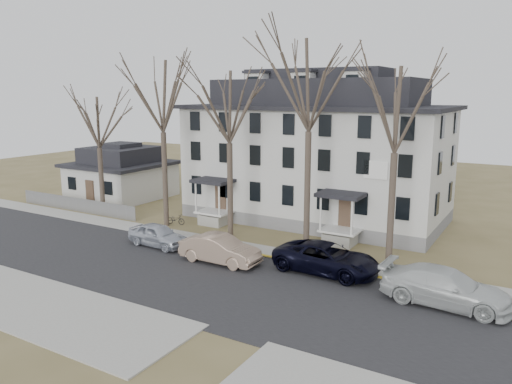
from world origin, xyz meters
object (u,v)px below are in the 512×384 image
Objects in this scene: car_tan at (220,250)px; car_navy at (327,259)px; tree_mid_right at (397,104)px; small_house at (122,175)px; boarding_house at (316,153)px; tree_mid_left at (229,102)px; tree_bungalow at (98,119)px; bicycle_left at (176,220)px; car_silver at (158,236)px; car_white at (445,288)px; tree_far_left at (162,91)px; tree_center at (310,78)px.

car_tan is 6.49m from car_navy.
tree_mid_right is at bearing -60.42° from car_tan.
small_house reaches higher than car_tan.
boarding_house is 1.63× the size of tree_mid_left.
tree_bungalow is 10.76m from bicycle_left.
small_house is 22.68m from car_tan.
bicycle_left is (-2.63, 5.01, -0.36)m from car_silver.
car_white is (32.58, -10.80, -1.35)m from small_house.
tree_mid_right is at bearing -12.27° from small_house.
tree_bungalow reaches higher than car_white.
small_house is 12.93m from bicycle_left.
tree_mid_right is 2.84× the size of car_silver.
tree_mid_left is 1.00× the size of tree_mid_right.
tree_far_left is at bearing 59.07° from car_tan.
bicycle_left is at bearing 78.71° from car_white.
tree_mid_left is 18.43m from car_white.
tree_center is 5.70m from tree_mid_right.
tree_far_left is at bearing 80.36° from car_white.
tree_mid_right is (8.50, -8.15, 4.22)m from boarding_house.
car_white is (21.58, -4.61, -9.45)m from tree_far_left.
tree_far_left is 2.22× the size of car_white.
small_house reaches higher than bicycle_left.
tree_center reaches higher than car_white.
tree_far_left is 24.00m from car_white.
small_house is 1.41× the size of car_navy.
tree_mid_right is (28.50, -6.20, 7.35)m from small_house.
car_white is (6.70, -1.20, 0.04)m from car_navy.
tree_mid_left is 2.49× the size of car_tan.
car_navy is at bearing -127.62° from tree_mid_right.
boarding_house is 1.52× the size of tree_far_left.
tree_center reaches higher than bicycle_left.
small_house is at bearing 74.06° from car_white.
car_silver is at bearing -37.09° from small_house.
tree_mid_left is (-3.00, -8.15, 4.22)m from boarding_house.
tree_mid_left is at bearing 26.83° from car_tan.
tree_center reaches higher than car_tan.
tree_far_left is at bearing 79.91° from car_navy.
small_house is 15.00m from tree_far_left.
car_navy is (21.87, -3.41, -7.26)m from tree_bungalow.
boarding_house is at bearing 29.74° from car_navy.
car_navy is at bearing -21.02° from tree_mid_left.
tree_center is 14.34m from car_silver.
boarding_house is 1.93× the size of tree_bungalow.
tree_mid_right reaches higher than car_tan.
tree_mid_right is at bearing 43.91° from car_white.
car_tan is at bearing 94.60° from car_white.
tree_far_left is 13.80m from car_tan.
car_white reaches higher than car_navy.
small_house is 34.35m from car_white.
tree_mid_right is 24.54m from tree_bungalow.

